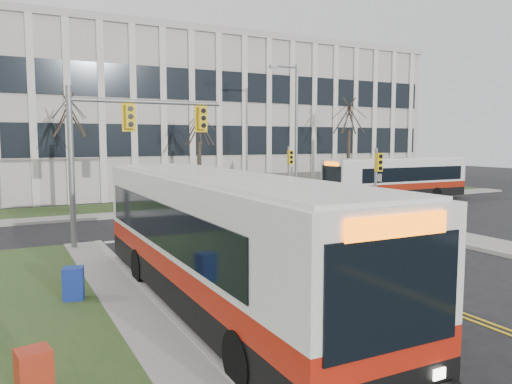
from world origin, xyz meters
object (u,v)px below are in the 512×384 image
(streetlight, at_px, (294,125))
(newspaper_box_red, at_px, (34,379))
(newspaper_box_blue, at_px, (74,285))
(bus_main, at_px, (219,244))
(bus_cross, at_px, (396,180))
(directory_sign, at_px, (211,187))

(streetlight, relative_size, newspaper_box_red, 9.68)
(newspaper_box_blue, xyz_separation_m, newspaper_box_red, (-1.23, -5.03, 0.00))
(streetlight, xyz_separation_m, bus_main, (-13.03, -17.60, -3.55))
(bus_main, height_order, bus_cross, bus_main)
(streetlight, height_order, newspaper_box_blue, streetlight)
(directory_sign, relative_size, bus_main, 0.16)
(newspaper_box_blue, height_order, newspaper_box_red, same)
(streetlight, xyz_separation_m, newspaper_box_blue, (-16.19, -15.51, -4.72))
(streetlight, distance_m, bus_cross, 8.15)
(bus_main, distance_m, newspaper_box_red, 5.41)
(directory_sign, bearing_deg, bus_main, -111.64)
(streetlight, bearing_deg, newspaper_box_red, -130.30)
(streetlight, distance_m, directory_sign, 6.96)
(newspaper_box_blue, bearing_deg, streetlight, 57.48)
(streetlight, height_order, newspaper_box_red, streetlight)
(streetlight, xyz_separation_m, directory_sign, (-5.53, 1.30, -4.02))
(streetlight, height_order, directory_sign, streetlight)
(streetlight, xyz_separation_m, bus_cross, (6.80, -2.49, -3.74))
(newspaper_box_red, bearing_deg, bus_cross, 26.12)
(bus_main, xyz_separation_m, newspaper_box_red, (-4.39, -2.93, -1.17))
(bus_cross, relative_size, newspaper_box_red, 11.47)
(bus_main, relative_size, bus_cross, 1.13)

